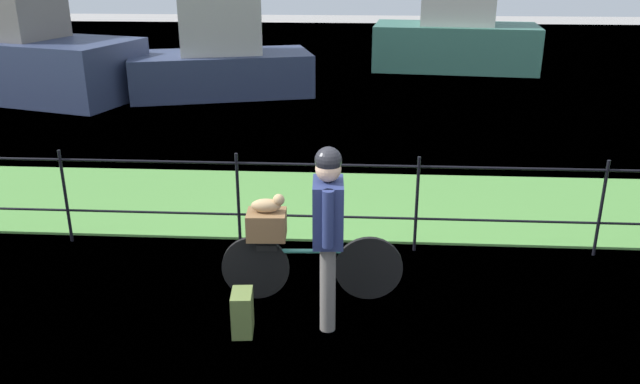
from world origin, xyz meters
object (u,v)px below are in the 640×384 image
object	(u,v)px
terrier_dog	(269,204)
cyclist_person	(328,222)
moored_boat_near	(221,57)
moored_boat_far	(2,54)
moored_boat_mid	(456,36)
wooden_crate	(267,225)
bicycle_main	(310,266)
backpack_on_paving	(242,313)

from	to	relation	value
terrier_dog	cyclist_person	bearing A→B (deg)	-36.22
moored_boat_near	moored_boat_far	bearing A→B (deg)	-176.29
moored_boat_mid	moored_boat_far	size ratio (longest dim) A/B	0.68
wooden_crate	moored_boat_near	size ratio (longest dim) A/B	0.08
bicycle_main	moored_boat_near	distance (m)	9.79
bicycle_main	moored_boat_far	size ratio (longest dim) A/B	0.25
moored_boat_mid	wooden_crate	bearing A→B (deg)	-104.95
cyclist_person	moored_boat_mid	world-z (taller)	moored_boat_mid
backpack_on_paving	moored_boat_far	distance (m)	12.15
bicycle_main	moored_boat_near	xyz separation A→B (m)	(-2.81, 9.36, 0.54)
wooden_crate	moored_boat_mid	size ratio (longest dim) A/B	0.08
bicycle_main	backpack_on_paving	distance (m)	0.86
moored_boat_mid	terrier_dog	bearing A→B (deg)	-104.85
cyclist_person	backpack_on_paving	size ratio (longest dim) A/B	4.21
wooden_crate	moored_boat_far	bearing A→B (deg)	129.51
cyclist_person	moored_boat_near	distance (m)	10.25
terrier_dog	moored_boat_near	bearing A→B (deg)	104.49
wooden_crate	moored_boat_near	xyz separation A→B (m)	(-2.40, 9.38, 0.10)
cyclist_person	moored_boat_near	world-z (taller)	moored_boat_near
moored_boat_near	backpack_on_paving	bearing A→B (deg)	-77.30
cyclist_person	moored_boat_near	size ratio (longest dim) A/B	0.38
wooden_crate	cyclist_person	xyz separation A→B (m)	(0.60, -0.42, 0.22)
moored_boat_far	terrier_dog	bearing A→B (deg)	-50.39
wooden_crate	cyclist_person	distance (m)	0.76
bicycle_main	wooden_crate	world-z (taller)	wooden_crate
terrier_dog	backpack_on_paving	xyz separation A→B (m)	(-0.17, -0.62, -0.79)
moored_boat_near	cyclist_person	bearing A→B (deg)	-72.98
backpack_on_paving	moored_boat_mid	world-z (taller)	moored_boat_mid
moored_boat_near	moored_boat_mid	bearing A→B (deg)	32.72
moored_boat_mid	moored_boat_near	bearing A→B (deg)	-147.28
cyclist_person	moored_boat_far	xyz separation A→B (m)	(-8.07, 9.47, -0.06)
moored_boat_near	bicycle_main	bearing A→B (deg)	-73.30
terrier_dog	cyclist_person	xyz separation A→B (m)	(0.58, -0.42, 0.01)
bicycle_main	moored_boat_near	bearing A→B (deg)	106.70
moored_boat_mid	moored_boat_far	bearing A→B (deg)	-159.39
bicycle_main	moored_boat_mid	xyz separation A→B (m)	(3.11, 13.16, 0.59)
terrier_dog	backpack_on_paving	distance (m)	1.02
bicycle_main	terrier_dog	world-z (taller)	terrier_dog
moored_boat_near	moored_boat_mid	size ratio (longest dim) A/B	0.95
backpack_on_paving	moored_boat_mid	xyz separation A→B (m)	(3.67, 13.80, 0.74)
backpack_on_paving	bicycle_main	bearing A→B (deg)	-45.94
terrier_dog	moored_boat_mid	size ratio (longest dim) A/B	0.07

